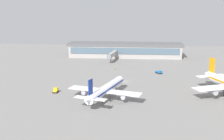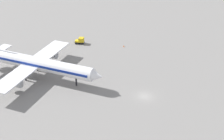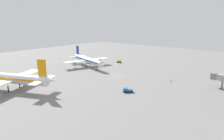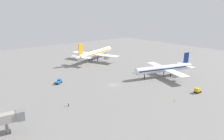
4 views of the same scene
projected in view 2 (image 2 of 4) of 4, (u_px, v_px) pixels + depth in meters
name	position (u px, v px, depth m)	size (l,w,h in m)	color
ground	(145.00, 96.00, 93.12)	(288.00, 288.00, 0.00)	gray
airplane_at_gate	(37.00, 63.00, 100.04)	(33.96, 41.46, 12.90)	white
baggage_tug	(80.00, 41.00, 123.04)	(2.32, 3.27, 2.30)	black
safety_cone_near_gate	(124.00, 46.00, 120.95)	(0.44, 0.44, 0.60)	#EA590C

